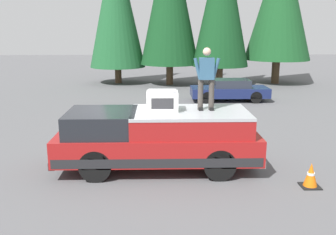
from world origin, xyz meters
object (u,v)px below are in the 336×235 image
traffic_cone (311,176)px  person_on_truck_bed (206,77)px  parked_car_navy (230,90)px  compressor_unit (162,101)px  pickup_truck (158,139)px

traffic_cone → person_on_truck_bed: bearing=58.4°
person_on_truck_bed → parked_car_navy: (9.91, -2.53, -1.97)m
compressor_unit → person_on_truck_bed: size_ratio=0.50×
person_on_truck_bed → pickup_truck: bearing=96.3°
pickup_truck → compressor_unit: size_ratio=6.60×
pickup_truck → traffic_cone: (-1.37, -3.78, -0.58)m
pickup_truck → compressor_unit: 1.06m
pickup_truck → parked_car_navy: 10.77m
pickup_truck → person_on_truck_bed: 2.14m
parked_car_navy → traffic_cone: bearing=179.6°
compressor_unit → person_on_truck_bed: person_on_truck_bed is taller
person_on_truck_bed → parked_car_navy: size_ratio=0.41×
person_on_truck_bed → traffic_cone: size_ratio=2.73×
pickup_truck → parked_car_navy: pickup_truck is taller
parked_car_navy → traffic_cone: (-11.42, 0.08, -0.29)m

